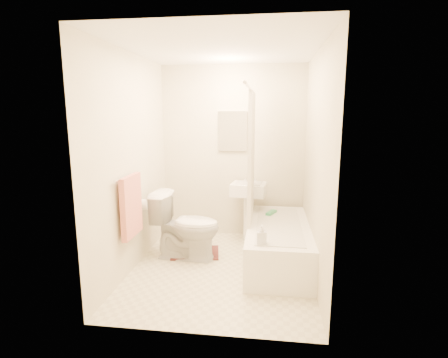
# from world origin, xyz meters

# --- Properties ---
(floor) EXTENTS (2.40, 2.40, 0.00)m
(floor) POSITION_xyz_m (0.00, 0.00, 0.00)
(floor) COLOR beige
(floor) RESTS_ON ground
(ceiling) EXTENTS (2.40, 2.40, 0.00)m
(ceiling) POSITION_xyz_m (0.00, 0.00, 2.40)
(ceiling) COLOR white
(ceiling) RESTS_ON ground
(wall_back) EXTENTS (2.00, 0.02, 2.40)m
(wall_back) POSITION_xyz_m (0.00, 1.20, 1.20)
(wall_back) COLOR beige
(wall_back) RESTS_ON ground
(wall_left) EXTENTS (0.02, 2.40, 2.40)m
(wall_left) POSITION_xyz_m (-1.00, 0.00, 1.20)
(wall_left) COLOR beige
(wall_left) RESTS_ON ground
(wall_right) EXTENTS (0.02, 2.40, 2.40)m
(wall_right) POSITION_xyz_m (1.00, 0.00, 1.20)
(wall_right) COLOR beige
(wall_right) RESTS_ON ground
(mirror) EXTENTS (0.40, 0.03, 0.55)m
(mirror) POSITION_xyz_m (0.00, 1.18, 1.50)
(mirror) COLOR white
(mirror) RESTS_ON wall_back
(curtain_rod) EXTENTS (0.03, 1.70, 0.03)m
(curtain_rod) POSITION_xyz_m (0.30, 0.10, 2.00)
(curtain_rod) COLOR silver
(curtain_rod) RESTS_ON wall_back
(shower_curtain) EXTENTS (0.04, 0.80, 1.55)m
(shower_curtain) POSITION_xyz_m (0.30, 0.50, 1.22)
(shower_curtain) COLOR silver
(shower_curtain) RESTS_ON curtain_rod
(towel_bar) EXTENTS (0.02, 0.60, 0.02)m
(towel_bar) POSITION_xyz_m (-0.96, -0.25, 1.10)
(towel_bar) COLOR silver
(towel_bar) RESTS_ON wall_left
(towel) EXTENTS (0.06, 0.45, 0.66)m
(towel) POSITION_xyz_m (-0.93, -0.25, 0.78)
(towel) COLOR #CC7266
(towel) RESTS_ON towel_bar
(toilet_paper) EXTENTS (0.11, 0.12, 0.12)m
(toilet_paper) POSITION_xyz_m (-0.93, 0.12, 0.70)
(toilet_paper) COLOR white
(toilet_paper) RESTS_ON wall_left
(toilet) EXTENTS (0.85, 0.51, 0.80)m
(toilet) POSITION_xyz_m (-0.47, 0.28, 0.40)
(toilet) COLOR white
(toilet) RESTS_ON floor
(sink) EXTENTS (0.50, 0.42, 0.89)m
(sink) POSITION_xyz_m (0.25, 0.95, 0.44)
(sink) COLOR white
(sink) RESTS_ON floor
(bathtub) EXTENTS (0.71, 1.63, 0.46)m
(bathtub) POSITION_xyz_m (0.64, 0.30, 0.23)
(bathtub) COLOR white
(bathtub) RESTS_ON floor
(bath_mat) EXTENTS (0.65, 0.52, 0.02)m
(bath_mat) POSITION_xyz_m (-0.39, 0.40, 0.01)
(bath_mat) COLOR #51241D
(bath_mat) RESTS_ON floor
(soap_bottle) EXTENTS (0.10, 0.10, 0.20)m
(soap_bottle) POSITION_xyz_m (0.46, -0.36, 0.56)
(soap_bottle) COLOR silver
(soap_bottle) RESTS_ON bathtub
(scrub_brush) EXTENTS (0.15, 0.23, 0.04)m
(scrub_brush) POSITION_xyz_m (0.56, 0.70, 0.48)
(scrub_brush) COLOR #379F5E
(scrub_brush) RESTS_ON bathtub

